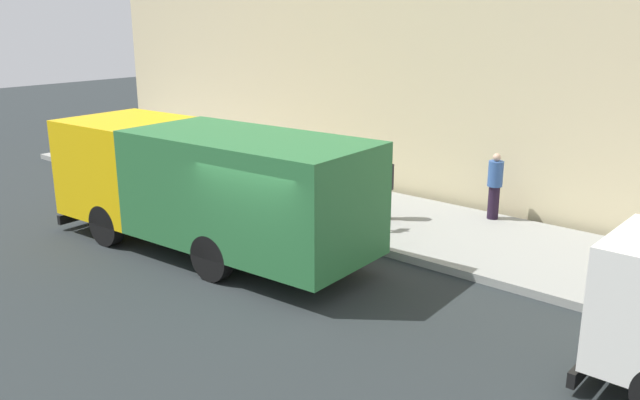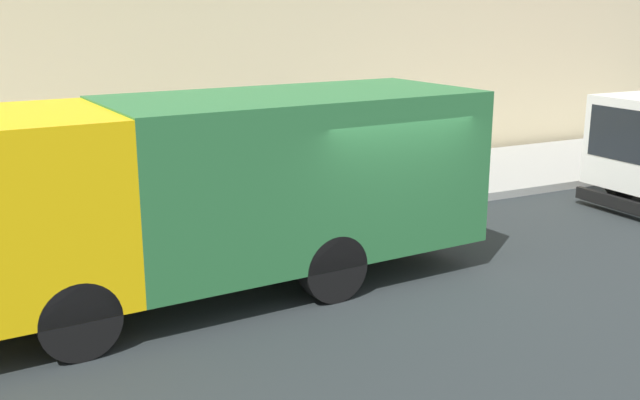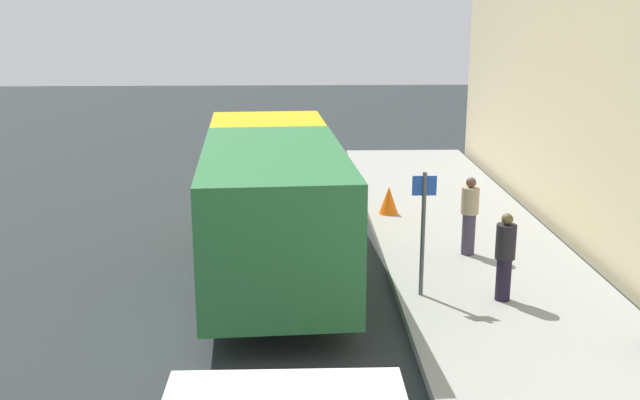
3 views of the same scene
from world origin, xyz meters
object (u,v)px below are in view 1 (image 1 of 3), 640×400
large_utility_truck (206,183)px  traffic_cone_orange (198,179)px  pedestrian_walking (310,170)px  street_sign_post (342,175)px  pedestrian_third (495,185)px  pedestrian_standing (386,186)px

large_utility_truck → traffic_cone_orange: 4.94m
pedestrian_walking → street_sign_post: (-1.40, -2.28, 0.49)m
large_utility_truck → street_sign_post: large_utility_truck is taller
street_sign_post → traffic_cone_orange: bearing=89.2°
large_utility_truck → traffic_cone_orange: large_utility_truck is taller
large_utility_truck → pedestrian_third: bearing=-37.6°
traffic_cone_orange → street_sign_post: bearing=-90.8°
large_utility_truck → pedestrian_third: large_utility_truck is taller
traffic_cone_orange → pedestrian_walking: bearing=-68.1°
pedestrian_standing → traffic_cone_orange: pedestrian_standing is taller
pedestrian_walking → traffic_cone_orange: (-1.32, 3.27, -0.54)m
large_utility_truck → traffic_cone_orange: size_ratio=11.73×
pedestrian_third → traffic_cone_orange: size_ratio=2.41×
street_sign_post → large_utility_truck: bearing=148.9°
pedestrian_third → large_utility_truck: bearing=85.7°
large_utility_truck → pedestrian_walking: bearing=4.4°
pedestrian_third → pedestrian_standing: bearing=70.7°
pedestrian_third → pedestrian_walking: bearing=51.5°
pedestrian_walking → pedestrian_third: pedestrian_third is taller
pedestrian_standing → traffic_cone_orange: bearing=67.7°
pedestrian_standing → traffic_cone_orange: 6.03m
large_utility_truck → pedestrian_walking: 4.27m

